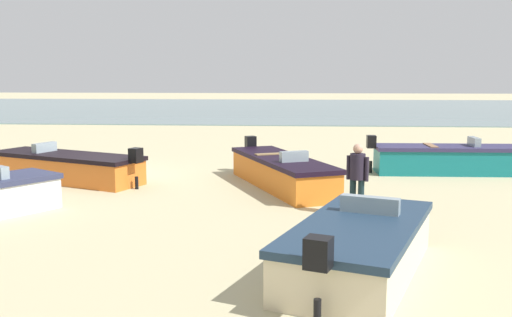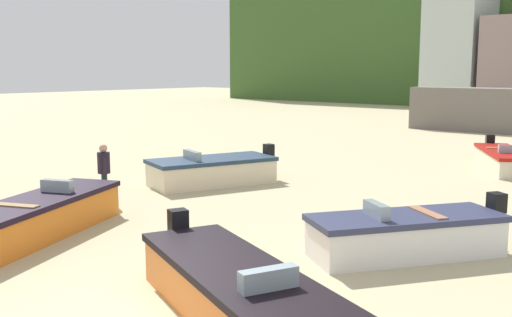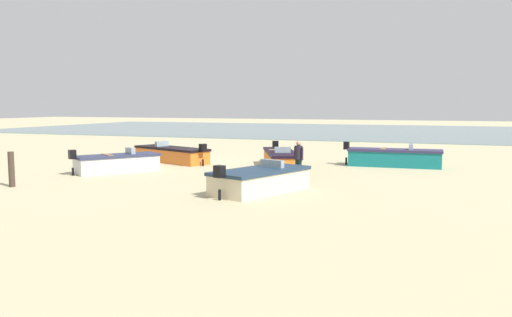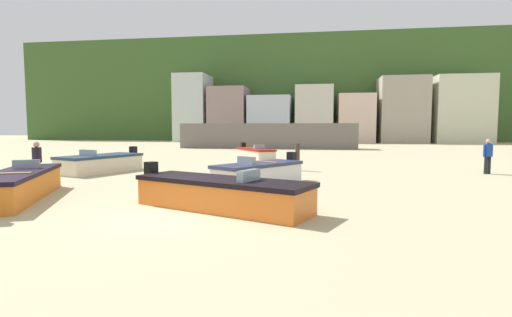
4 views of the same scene
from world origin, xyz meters
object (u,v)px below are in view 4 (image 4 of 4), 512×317
object	(u,v)px
boat_cream_2	(100,163)
boat_cream_0	(255,153)
beach_walker_distant	(488,153)
boat_orange_1	(18,185)
mooring_post_near_water	(297,157)
boat_white_3	(259,173)
boat_orange_4	(221,194)
beach_walker_foreground	(37,159)

from	to	relation	value
boat_cream_2	boat_cream_0	bearing A→B (deg)	-104.69
boat_cream_0	beach_walker_distant	xyz separation A→B (m)	(12.00, -6.67, 0.57)
boat_orange_1	mooring_post_near_water	xyz separation A→B (m)	(7.93, 9.10, 0.24)
boat_white_3	beach_walker_distant	size ratio (longest dim) A/B	2.43
boat_orange_1	boat_cream_2	world-z (taller)	boat_orange_1
boat_orange_4	beach_walker_distant	distance (m)	14.06
boat_cream_2	mooring_post_near_water	world-z (taller)	mooring_post_near_water
boat_white_3	mooring_post_near_water	bearing A→B (deg)	-69.86
beach_walker_foreground	boat_cream_2	bearing A→B (deg)	114.74
boat_cream_0	boat_cream_2	bearing A→B (deg)	24.00
boat_cream_2	boat_orange_1	bearing A→B (deg)	121.77
boat_cream_0	boat_cream_2	size ratio (longest dim) A/B	1.01
boat_cream_0	boat_orange_1	size ratio (longest dim) A/B	0.83
boat_white_3	beach_walker_distant	distance (m)	11.20
boat_white_3	boat_cream_0	bearing A→B (deg)	-46.60
boat_orange_1	beach_walker_foreground	bearing A→B (deg)	96.17
boat_cream_2	beach_walker_foreground	size ratio (longest dim) A/B	2.66
boat_cream_2	boat_orange_4	bearing A→B (deg)	156.82
beach_walker_distant	boat_orange_1	bearing A→B (deg)	4.49
boat_orange_1	boat_cream_2	size ratio (longest dim) A/B	1.21
mooring_post_near_water	boat_cream_2	bearing A→B (deg)	-166.90
boat_cream_2	boat_white_3	distance (m)	8.62
beach_walker_foreground	boat_cream_0	bearing A→B (deg)	92.91
beach_walker_foreground	boat_white_3	bearing A→B (deg)	36.66
beach_walker_distant	boat_orange_4	bearing A→B (deg)	18.60
mooring_post_near_water	beach_walker_foreground	world-z (taller)	beach_walker_foreground
boat_cream_0	beach_walker_distant	distance (m)	13.74
boat_cream_0	mooring_post_near_water	xyz separation A→B (m)	(3.21, -6.63, 0.30)
mooring_post_near_water	beach_walker_foreground	size ratio (longest dim) A/B	0.84
boat_white_3	mooring_post_near_water	size ratio (longest dim) A/B	2.90
boat_cream_0	boat_white_3	size ratio (longest dim) A/B	1.10
boat_orange_1	boat_white_3	world-z (taller)	boat_orange_1
boat_orange_1	boat_white_3	distance (m)	7.85
boat_cream_0	boat_orange_4	xyz separation A→B (m)	(1.65, -16.17, 0.05)
boat_white_3	boat_orange_4	xyz separation A→B (m)	(-0.34, -4.51, -0.01)
boat_orange_4	mooring_post_near_water	bearing A→B (deg)	-166.38
boat_orange_4	mooring_post_near_water	size ratio (longest dim) A/B	3.81
beach_walker_distant	boat_cream_0	bearing A→B (deg)	-53.02
boat_white_3	boat_orange_4	distance (m)	4.52
boat_orange_1	boat_cream_2	xyz separation A→B (m)	(-1.42, 6.93, -0.01)
boat_cream_2	beach_walker_foreground	distance (m)	3.88
boat_orange_1	mooring_post_near_water	world-z (taller)	mooring_post_near_water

